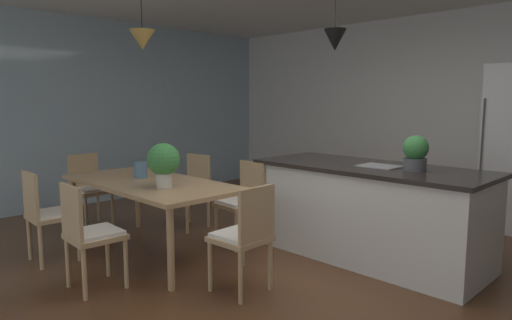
{
  "coord_description": "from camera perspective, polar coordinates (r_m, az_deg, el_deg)",
  "views": [
    {
      "loc": [
        2.34,
        -2.95,
        1.51
      ],
      "look_at": [
        -0.79,
        0.16,
        0.93
      ],
      "focal_mm": 31.54,
      "sensor_mm": 36.0,
      "label": 1
    }
  ],
  "objects": [
    {
      "name": "wall_back_kitchen",
      "position": [
        6.63,
        24.6,
        5.43
      ],
      "size": [
        10.0,
        0.12,
        2.7
      ],
      "primitive_type": "cube",
      "color": "silver",
      "rests_on": "ground_plane"
    },
    {
      "name": "vase_on_dining_table",
      "position": [
        4.76,
        -14.45,
        -1.24
      ],
      "size": [
        0.14,
        0.14,
        0.16
      ],
      "color": "slate",
      "rests_on": "dining_table"
    },
    {
      "name": "chair_window_end",
      "position": [
        5.8,
        -20.38,
        -3.27
      ],
      "size": [
        0.42,
        0.42,
        0.87
      ],
      "color": "tan",
      "rests_on": "ground_plane"
    },
    {
      "name": "potted_plant_on_table",
      "position": [
        4.16,
        -11.64,
        -0.17
      ],
      "size": [
        0.3,
        0.3,
        0.41
      ],
      "color": "beige",
      "rests_on": "dining_table"
    },
    {
      "name": "window_wall_left_glazing",
      "position": [
        7.04,
        -20.25,
        5.73
      ],
      "size": [
        0.06,
        8.4,
        2.7
      ],
      "primitive_type": "cube",
      "color": "#9EB7C6",
      "rests_on": "ground_plane"
    },
    {
      "name": "chair_near_left",
      "position": [
        4.67,
        -25.01,
        -6.06
      ],
      "size": [
        0.42,
        0.42,
        0.87
      ],
      "color": "tan",
      "rests_on": "ground_plane"
    },
    {
      "name": "chair_kitchen_end",
      "position": [
        3.57,
        -1.45,
        -9.43
      ],
      "size": [
        0.42,
        0.42,
        0.87
      ],
      "color": "tan",
      "rests_on": "ground_plane"
    },
    {
      "name": "pendant_over_table",
      "position": [
        4.57,
        -14.22,
        14.58
      ],
      "size": [
        0.24,
        0.24,
        0.7
      ],
      "color": "black"
    },
    {
      "name": "ground_plane",
      "position": [
        4.06,
        6.42,
        -14.72
      ],
      "size": [
        10.0,
        8.4,
        0.04
      ],
      "primitive_type": "cube",
      "color": "brown"
    },
    {
      "name": "dining_table",
      "position": [
        4.58,
        -13.32,
        -3.39
      ],
      "size": [
        1.99,
        0.93,
        0.73
      ],
      "color": "tan",
      "rests_on": "ground_plane"
    },
    {
      "name": "pendant_over_island_main",
      "position": [
        4.66,
        9.99,
        14.77
      ],
      "size": [
        0.22,
        0.22,
        0.7
      ],
      "color": "black"
    },
    {
      "name": "chair_near_right",
      "position": [
        3.86,
        -20.4,
        -8.59
      ],
      "size": [
        0.42,
        0.42,
        0.87
      ],
      "color": "tan",
      "rests_on": "ground_plane"
    },
    {
      "name": "chair_far_right",
      "position": [
        4.76,
        -1.72,
        -5.09
      ],
      "size": [
        0.43,
        0.43,
        0.87
      ],
      "color": "tan",
      "rests_on": "ground_plane"
    },
    {
      "name": "potted_plant_on_island",
      "position": [
        4.19,
        19.57,
        0.89
      ],
      "size": [
        0.22,
        0.22,
        0.31
      ],
      "color": "#4C4C51",
      "rests_on": "kitchen_island"
    },
    {
      "name": "kitchen_island",
      "position": [
        4.51,
        14.04,
        -6.22
      ],
      "size": [
        2.23,
        0.94,
        0.91
      ],
      "color": "silver",
      "rests_on": "ground_plane"
    },
    {
      "name": "chair_far_left",
      "position": [
        5.44,
        -8.26,
        -3.56
      ],
      "size": [
        0.44,
        0.44,
        0.87
      ],
      "color": "tan",
      "rests_on": "ground_plane"
    }
  ]
}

